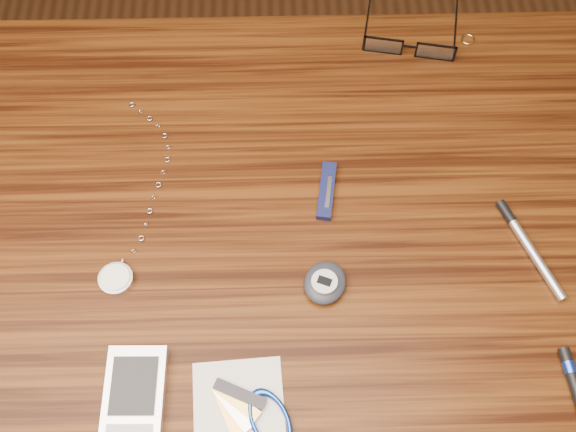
# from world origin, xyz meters

# --- Properties ---
(ground) EXTENTS (3.80, 3.80, 0.00)m
(ground) POSITION_xyz_m (0.00, 0.00, 0.00)
(ground) COLOR #472814
(ground) RESTS_ON ground
(desk) EXTENTS (1.00, 0.70, 0.75)m
(desk) POSITION_xyz_m (0.00, 0.00, 0.65)
(desk) COLOR #3D1E09
(desk) RESTS_ON ground
(eyeglasses) EXTENTS (0.15, 0.16, 0.03)m
(eyeglasses) POSITION_xyz_m (0.22, 0.28, 0.76)
(eyeglasses) COLOR black
(eyeglasses) RESTS_ON desk
(gold_ring) EXTENTS (0.03, 0.03, 0.00)m
(gold_ring) POSITION_xyz_m (0.31, 0.30, 0.75)
(gold_ring) COLOR tan
(gold_ring) RESTS_ON desk
(pocket_watch) EXTENTS (0.08, 0.29, 0.01)m
(pocket_watch) POSITION_xyz_m (-0.16, -0.06, 0.76)
(pocket_watch) COLOR silver
(pocket_watch) RESTS_ON desk
(pda_phone) EXTENTS (0.07, 0.12, 0.02)m
(pda_phone) POSITION_xyz_m (-0.13, -0.22, 0.76)
(pda_phone) COLOR silver
(pda_phone) RESTS_ON desk
(pedometer) EXTENTS (0.07, 0.07, 0.02)m
(pedometer) POSITION_xyz_m (0.09, -0.08, 0.76)
(pedometer) COLOR #20222B
(pedometer) RESTS_ON desk
(notepad_keys) EXTENTS (0.13, 0.12, 0.01)m
(notepad_keys) POSITION_xyz_m (0.00, -0.23, 0.75)
(notepad_keys) COLOR silver
(notepad_keys) RESTS_ON desk
(pocket_knife) EXTENTS (0.03, 0.08, 0.01)m
(pocket_knife) POSITION_xyz_m (0.09, 0.04, 0.76)
(pocket_knife) COLOR #0E123D
(pocket_knife) RESTS_ON desk
(silver_pen) EXTENTS (0.06, 0.14, 0.01)m
(silver_pen) POSITION_xyz_m (0.33, -0.03, 0.76)
(silver_pen) COLOR #B8B8BC
(silver_pen) RESTS_ON desk
(black_blue_pen) EXTENTS (0.02, 0.10, 0.01)m
(black_blue_pen) POSITION_xyz_m (0.36, -0.22, 0.76)
(black_blue_pen) COLOR black
(black_blue_pen) RESTS_ON desk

